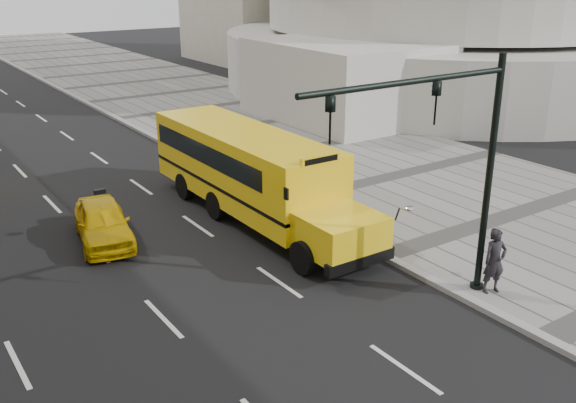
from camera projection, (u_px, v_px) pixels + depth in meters
ground at (127, 243)px, 20.53m from camera, size 140.00×140.00×0.00m
sidewalk_museum at (401, 176)px, 26.87m from camera, size 12.00×140.00×0.15m
curb_museum at (283, 204)px, 23.69m from camera, size 0.30×140.00×0.15m
school_bus at (248, 167)px, 22.26m from camera, size 2.96×11.56×3.19m
taxi_near at (103, 222)px, 20.40m from camera, size 2.31×4.13×1.33m
pedestrian at (495, 261)px, 16.85m from camera, size 0.75×0.60×1.80m
traffic_signal at (454, 156)px, 15.27m from camera, size 6.18×0.36×6.40m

